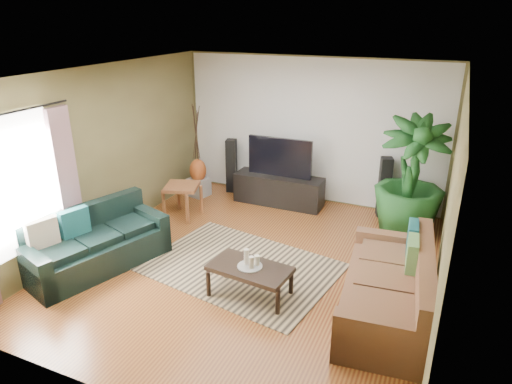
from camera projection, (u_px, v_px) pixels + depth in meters
The scene contains 27 objects.
floor at pixel (250, 264), 6.64m from camera, with size 5.50×5.50×0.00m, color brown.
ceiling at pixel (250, 74), 5.64m from camera, with size 5.50×5.50×0.00m, color white.
wall_back at pixel (311, 131), 8.48m from camera, with size 5.00×5.00×0.00m, color olive.
wall_front at pixel (114, 278), 3.80m from camera, with size 5.00×5.00×0.00m, color olive.
wall_left at pixel (104, 155), 7.07m from camera, with size 5.50×5.50×0.00m, color olive.
wall_right at pixel (449, 206), 5.21m from camera, with size 5.50×5.50×0.00m, color olive.
backwall_panel at pixel (311, 131), 8.47m from camera, with size 4.90×4.90×0.00m, color white.
window_pane at pixel (16, 185), 5.68m from camera, with size 1.80×1.80×0.00m, color white.
curtain_far at pixel (68, 185), 6.40m from camera, with size 0.08×0.35×2.20m, color gray.
curtain_rod at pixel (4, 114), 5.33m from camera, with size 0.03×0.03×1.90m, color black.
sofa_left at pixel (96, 240), 6.41m from camera, with size 1.96×0.84×0.85m, color black.
sofa_right at pixel (387, 282), 5.41m from camera, with size 2.15×0.97×0.85m, color brown.
area_rug at pixel (240, 267), 6.54m from camera, with size 2.62×1.86×0.01m, color tan.
coffee_table at pixel (250, 281), 5.83m from camera, with size 1.03×0.56×0.42m, color black.
candle_tray at pixel (250, 266), 5.75m from camera, with size 0.32×0.32×0.01m, color gray.
candle_tall at pixel (246, 257), 5.75m from camera, with size 0.07×0.07×0.21m, color beige.
candle_mid at pixel (251, 262), 5.67m from camera, with size 0.07×0.07×0.16m, color beige.
candle_short at pixel (257, 260), 5.74m from camera, with size 0.07×0.07×0.13m, color beige.
tv_stand at pixel (279, 190), 8.62m from camera, with size 1.67×0.50×0.56m, color black.
television at pixel (280, 157), 8.40m from camera, with size 1.23×0.07×0.72m, color black.
speaker_left at pixel (231, 166), 9.14m from camera, with size 0.19×0.22×1.08m, color black.
speaker_right at pixel (384, 187), 8.02m from camera, with size 0.19×0.22×1.08m, color black.
potted_plant at pixel (411, 177), 7.22m from camera, with size 1.09×1.09×1.94m, color #17461A.
plant_pot at pixel (404, 225), 7.52m from camera, with size 0.36×0.36×0.28m, color black.
pedestal at pixel (199, 187), 9.04m from camera, with size 0.36×0.36×0.36m, color gray.
vase at pixel (198, 170), 8.92m from camera, with size 0.33×0.33×0.46m, color #9B451C.
side_table at pixel (183, 201), 8.08m from camera, with size 0.56×0.56×0.59m, color brown.
Camera 1 is at (2.40, -5.27, 3.41)m, focal length 32.00 mm.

